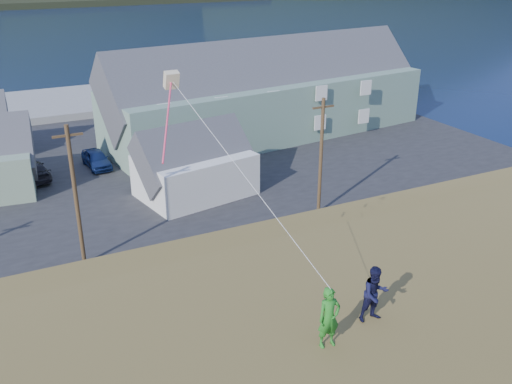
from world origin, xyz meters
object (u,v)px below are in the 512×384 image
(lodge, at_px, (269,92))
(shed_white, at_px, (195,164))
(kite_flyer_green, at_px, (329,318))
(kite_flyer_navy, at_px, (375,294))

(lodge, height_order, shed_white, lodge)
(shed_white, bearing_deg, kite_flyer_green, -113.54)
(shed_white, bearing_deg, kite_flyer_navy, -109.99)
(lodge, height_order, kite_flyer_green, lodge)
(lodge, xyz_separation_m, kite_flyer_green, (-18.07, -37.98, 3.68))
(lodge, relative_size, shed_white, 3.62)
(shed_white, relative_size, kite_flyer_navy, 5.40)
(lodge, xyz_separation_m, shed_white, (-11.94, -11.08, -1.84))
(shed_white, distance_m, kite_flyer_navy, 27.40)
(kite_flyer_green, bearing_deg, kite_flyer_navy, 15.19)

